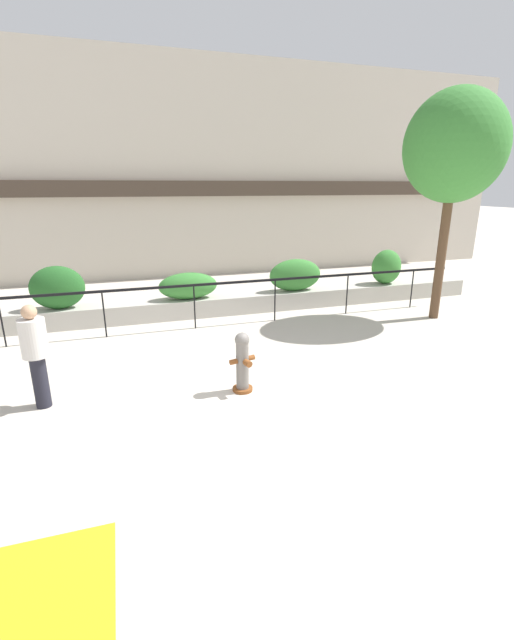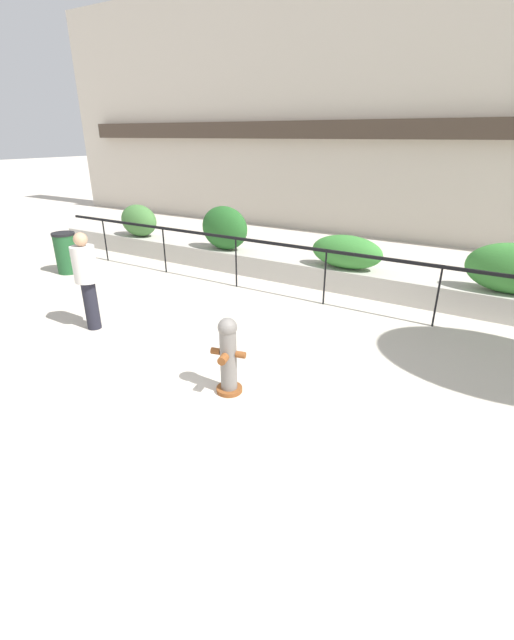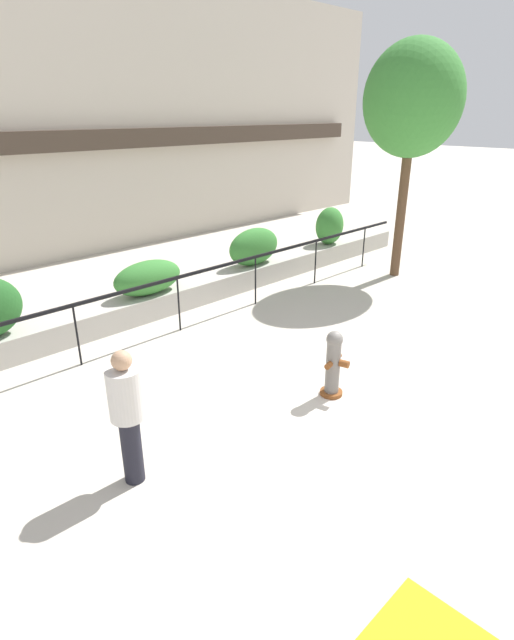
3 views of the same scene
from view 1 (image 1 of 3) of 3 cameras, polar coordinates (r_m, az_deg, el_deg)
ground_plane at (r=6.61m, az=-0.63°, el=-14.12°), size 120.00×120.00×0.00m
building_facade at (r=17.45m, az=-13.03°, el=18.78°), size 30.00×1.36×8.00m
planter_wall_low at (r=11.94m, az=-9.16°, el=1.65°), size 18.00×0.70×0.50m
fence_railing_segment at (r=10.70m, az=-8.43°, el=4.08°), size 15.00×0.05×1.15m
hedge_bush_1 at (r=11.74m, az=-25.07°, el=3.93°), size 1.30×0.69×1.09m
hedge_bush_2 at (r=11.80m, az=-9.17°, el=4.52°), size 1.59×0.70×0.72m
hedge_bush_3 at (r=12.61m, az=5.12°, el=6.00°), size 1.58×0.61×0.93m
hedge_bush_4 at (r=14.07m, az=16.87°, el=6.80°), size 0.97×0.69×1.07m
fire_hydrant at (r=7.44m, az=-1.95°, el=-5.58°), size 0.48×0.47×1.08m
street_tree at (r=12.27m, az=24.92°, el=20.12°), size 2.56×2.31×5.73m
pedestrian at (r=7.61m, az=-27.46°, el=-3.58°), size 0.55×0.55×1.73m
tactile_warning_pad at (r=4.87m, az=-28.57°, el=-30.38°), size 1.50×1.50×0.01m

